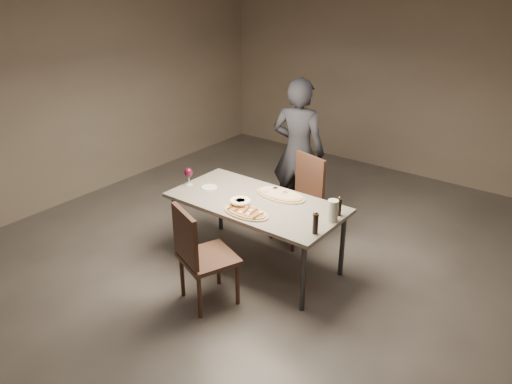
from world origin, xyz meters
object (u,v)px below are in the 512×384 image
Objects in this scene: dining_table at (256,206)px; carafe at (333,211)px; chair_far at (302,194)px; diner at (298,152)px; chair_near at (199,252)px; zucchini_pizza at (246,212)px; bread_basket at (240,202)px; pepper_mill_left at (315,223)px; ham_pizza at (281,194)px.

carafe reaches higher than dining_table.
diner is (-0.30, 0.38, 0.34)m from chair_far.
zucchini_pizza is at bearing 102.31° from chair_near.
diner is at bearing 98.35° from bread_basket.
diner is at bearing 118.46° from chair_near.
diner reaches higher than bread_basket.
chair_near is (-0.83, -0.64, -0.29)m from pepper_mill_left.
zucchini_pizza is 0.53m from ham_pizza.
bread_basket is at bearing 86.39° from diner.
diner reaches higher than dining_table.
diner is at bearing -35.84° from chair_far.
bread_basket is at bearing 178.48° from pepper_mill_left.
pepper_mill_left is at bearing -1.52° from bread_basket.
diner reaches higher than pepper_mill_left.
zucchini_pizza is 0.28× the size of diner.
zucchini_pizza is 1.49m from diner.
carafe is at bearing 123.18° from diner.
carafe reaches higher than bread_basket.
zucchini_pizza reaches higher than ham_pizza.
chair_far reaches higher than carafe.
pepper_mill_left is 0.22× the size of chair_far.
chair_far is at bearing 117.08° from diner.
pepper_mill_left is 1.09m from chair_near.
chair_near is 0.56× the size of diner.
chair_far reaches higher than ham_pizza.
dining_table is 8.58× the size of carafe.
diner is (-0.25, 2.02, 0.33)m from chair_near.
zucchini_pizza is 2.37× the size of bread_basket.
diner is at bearing 127.96° from pepper_mill_left.
zucchini_pizza is at bearing -175.21° from pepper_mill_left.
dining_table is 8.29× the size of pepper_mill_left.
chair_near is (-0.09, -0.58, -0.20)m from zucchini_pizza.
carafe is 0.21× the size of chair_far.
carafe is at bearing 6.21° from dining_table.
bread_basket is (-0.18, -0.45, 0.03)m from ham_pizza.
chair_far is (0.06, 0.79, -0.13)m from dining_table.
zucchini_pizza is 2.30× the size of pepper_mill_left.
zucchini_pizza is 0.50× the size of chair_far.
dining_table is 0.85m from carafe.
dining_table is 3.60× the size of zucchini_pizza.
pepper_mill_left is at bearing 142.67° from chair_far.
carafe is (0.88, 0.29, 0.06)m from bread_basket.
chair_far is at bearing 97.16° from ham_pizza.
bread_basket is 0.21× the size of chair_far.
chair_near reaches higher than pepper_mill_left.
carafe is 0.12× the size of diner.
chair_near is at bearing -131.18° from carafe.
diner is at bearing 135.14° from carafe.
diner reaches higher than chair_near.
ham_pizza is 0.73m from carafe.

